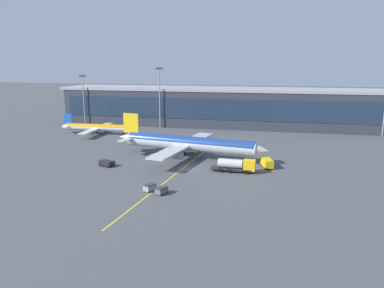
{
  "coord_description": "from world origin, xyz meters",
  "views": [
    {
      "loc": [
        20.48,
        -88.7,
        26.39
      ],
      "look_at": [
        -1.28,
        8.75,
        4.5
      ],
      "focal_mm": 35.01,
      "sensor_mm": 36.0,
      "label": 1
    }
  ],
  "objects_px": {
    "crew_van": "(267,162)",
    "baggage_cart_0": "(150,187)",
    "baggage_cart_1": "(162,190)",
    "main_airliner": "(188,143)",
    "fuel_tanker": "(236,165)",
    "pushback_tug": "(107,163)",
    "commuter_jet_far": "(99,128)"
  },
  "relations": [
    {
      "from": "main_airliner",
      "to": "baggage_cart_1",
      "type": "height_order",
      "value": "main_airliner"
    },
    {
      "from": "crew_van",
      "to": "baggage_cart_1",
      "type": "xyz_separation_m",
      "value": [
        -20.48,
        -24.91,
        -0.53
      ]
    },
    {
      "from": "main_airliner",
      "to": "pushback_tug",
      "type": "distance_m",
      "value": 22.94
    },
    {
      "from": "crew_van",
      "to": "pushback_tug",
      "type": "bearing_deg",
      "value": -169.0
    },
    {
      "from": "pushback_tug",
      "to": "baggage_cart_1",
      "type": "distance_m",
      "value": 26.29
    },
    {
      "from": "fuel_tanker",
      "to": "baggage_cart_1",
      "type": "relative_size",
      "value": 3.59
    },
    {
      "from": "baggage_cart_0",
      "to": "commuter_jet_far",
      "type": "bearing_deg",
      "value": 124.92
    },
    {
      "from": "baggage_cart_1",
      "to": "fuel_tanker",
      "type": "bearing_deg",
      "value": 55.14
    },
    {
      "from": "crew_van",
      "to": "baggage_cart_0",
      "type": "distance_m",
      "value": 33.32
    },
    {
      "from": "fuel_tanker",
      "to": "commuter_jet_far",
      "type": "relative_size",
      "value": 0.36
    },
    {
      "from": "fuel_tanker",
      "to": "pushback_tug",
      "type": "relative_size",
      "value": 2.5
    },
    {
      "from": "main_airliner",
      "to": "baggage_cart_1",
      "type": "relative_size",
      "value": 14.9
    },
    {
      "from": "pushback_tug",
      "to": "commuter_jet_far",
      "type": "distance_m",
      "value": 46.37
    },
    {
      "from": "main_airliner",
      "to": "baggage_cart_0",
      "type": "relative_size",
      "value": 14.9
    },
    {
      "from": "fuel_tanker",
      "to": "baggage_cart_1",
      "type": "xyz_separation_m",
      "value": [
        -13.23,
        -18.99,
        -0.96
      ]
    },
    {
      "from": "crew_van",
      "to": "baggage_cart_0",
      "type": "relative_size",
      "value": 1.78
    },
    {
      "from": "fuel_tanker",
      "to": "commuter_jet_far",
      "type": "xyz_separation_m",
      "value": [
        -55.57,
        38.67,
        0.71
      ]
    },
    {
      "from": "main_airliner",
      "to": "baggage_cart_0",
      "type": "xyz_separation_m",
      "value": [
        -1.52,
        -28.83,
        -3.36
      ]
    },
    {
      "from": "baggage_cart_0",
      "to": "pushback_tug",
      "type": "bearing_deg",
      "value": 137.2
    },
    {
      "from": "fuel_tanker",
      "to": "baggage_cart_1",
      "type": "height_order",
      "value": "fuel_tanker"
    },
    {
      "from": "pushback_tug",
      "to": "crew_van",
      "type": "bearing_deg",
      "value": 11.0
    },
    {
      "from": "main_airliner",
      "to": "crew_van",
      "type": "relative_size",
      "value": 8.37
    },
    {
      "from": "pushback_tug",
      "to": "commuter_jet_far",
      "type": "height_order",
      "value": "commuter_jet_far"
    },
    {
      "from": "baggage_cart_0",
      "to": "commuter_jet_far",
      "type": "relative_size",
      "value": 0.1
    },
    {
      "from": "fuel_tanker",
      "to": "commuter_jet_far",
      "type": "distance_m",
      "value": 67.7
    },
    {
      "from": "baggage_cart_0",
      "to": "main_airliner",
      "type": "bearing_deg",
      "value": 86.99
    },
    {
      "from": "main_airliner",
      "to": "baggage_cart_0",
      "type": "distance_m",
      "value": 29.07
    },
    {
      "from": "baggage_cart_0",
      "to": "baggage_cart_1",
      "type": "distance_m",
      "value": 3.2
    },
    {
      "from": "baggage_cart_1",
      "to": "main_airliner",
      "type": "bearing_deg",
      "value": 92.74
    },
    {
      "from": "crew_van",
      "to": "baggage_cart_0",
      "type": "xyz_separation_m",
      "value": [
        -23.43,
        -23.68,
        -0.53
      ]
    },
    {
      "from": "main_airliner",
      "to": "commuter_jet_far",
      "type": "xyz_separation_m",
      "value": [
        -40.9,
        27.59,
        -1.69
      ]
    },
    {
      "from": "pushback_tug",
      "to": "baggage_cart_1",
      "type": "relative_size",
      "value": 1.44
    }
  ]
}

